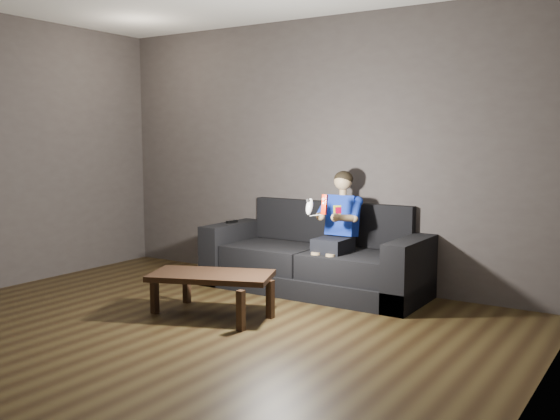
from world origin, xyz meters
The scene contains 9 objects.
floor centered at (0.00, 0.00, 0.00)m, with size 5.00×5.00×0.00m, color black.
back_wall centered at (0.00, 2.50, 1.35)m, with size 5.00×0.04×2.70m, color #3E3837.
right_wall centered at (2.50, 0.00, 1.35)m, with size 0.04×5.00×2.70m, color #3E3837.
sofa centered at (0.18, 2.18, 0.28)m, with size 2.21×0.95×0.85m.
child centered at (0.43, 2.12, 0.71)m, with size 0.43×0.53×1.07m.
wii_remote_red centered at (0.52, 1.71, 0.91)m, with size 0.05×0.07×0.18m.
nunchuk_white centered at (0.36, 1.71, 0.88)m, with size 0.07×0.10×0.16m.
wii_remote_black centered at (-0.81, 2.10, 0.61)m, with size 0.06×0.15×0.03m.
coffee_table centered at (-0.11, 0.89, 0.32)m, with size 1.12×0.84×0.37m.
Camera 1 is at (3.15, -3.10, 1.48)m, focal length 40.00 mm.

